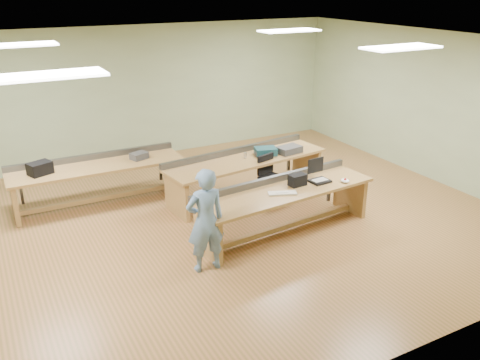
# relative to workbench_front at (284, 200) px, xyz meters

# --- Properties ---
(floor) EXTENTS (10.00, 10.00, 0.00)m
(floor) POSITION_rel_workbench_front_xyz_m (-0.97, 0.83, -0.56)
(floor) COLOR #A1673D
(floor) RESTS_ON ground
(ceiling) EXTENTS (10.00, 10.00, 0.00)m
(ceiling) POSITION_rel_workbench_front_xyz_m (-0.97, 0.83, 2.44)
(ceiling) COLOR silver
(ceiling) RESTS_ON wall_back
(wall_back) EXTENTS (10.00, 0.04, 3.00)m
(wall_back) POSITION_rel_workbench_front_xyz_m (-0.97, 4.83, 0.94)
(wall_back) COLOR #9FB388
(wall_back) RESTS_ON floor
(wall_front) EXTENTS (10.00, 0.04, 3.00)m
(wall_front) POSITION_rel_workbench_front_xyz_m (-0.97, -3.17, 0.94)
(wall_front) COLOR #9FB388
(wall_front) RESTS_ON floor
(wall_right) EXTENTS (0.04, 8.00, 3.00)m
(wall_right) POSITION_rel_workbench_front_xyz_m (4.03, 0.83, 0.94)
(wall_right) COLOR #9FB388
(wall_right) RESTS_ON floor
(fluor_panels) EXTENTS (6.20, 3.50, 0.03)m
(fluor_panels) POSITION_rel_workbench_front_xyz_m (-0.97, 0.83, 2.41)
(fluor_panels) COLOR white
(fluor_panels) RESTS_ON ceiling
(workbench_front) EXTENTS (3.19, 1.12, 0.86)m
(workbench_front) POSITION_rel_workbench_front_xyz_m (0.00, 0.00, 0.00)
(workbench_front) COLOR #B4814C
(workbench_front) RESTS_ON floor
(workbench_mid) EXTENTS (3.34, 1.27, 0.86)m
(workbench_mid) POSITION_rel_workbench_front_xyz_m (0.19, 1.64, 0.00)
(workbench_mid) COLOR #B4814C
(workbench_mid) RESTS_ON floor
(workbench_back) EXTENTS (3.14, 0.87, 0.86)m
(workbench_back) POSITION_rel_workbench_front_xyz_m (-2.41, 2.60, 0.00)
(workbench_back) COLOR #B4814C
(workbench_back) RESTS_ON floor
(person) EXTENTS (0.58, 0.39, 1.55)m
(person) POSITION_rel_workbench_front_xyz_m (-1.63, -0.49, 0.21)
(person) COLOR #6B91AF
(person) RESTS_ON floor
(laptop_base) EXTENTS (0.34, 0.29, 0.04)m
(laptop_base) POSITION_rel_workbench_front_xyz_m (0.69, -0.02, 0.21)
(laptop_base) COLOR black
(laptop_base) RESTS_ON workbench_front
(laptop_screen) EXTENTS (0.32, 0.04, 0.26)m
(laptop_screen) POSITION_rel_workbench_front_xyz_m (0.68, 0.11, 0.44)
(laptop_screen) COLOR black
(laptop_screen) RESTS_ON laptop_base
(keyboard) EXTENTS (0.48, 0.31, 0.03)m
(keyboard) POSITION_rel_workbench_front_xyz_m (-0.14, -0.15, 0.20)
(keyboard) COLOR beige
(keyboard) RESTS_ON workbench_front
(trackball_mouse) EXTENTS (0.14, 0.16, 0.07)m
(trackball_mouse) POSITION_rel_workbench_front_xyz_m (1.05, -0.23, 0.22)
(trackball_mouse) COLOR white
(trackball_mouse) RESTS_ON workbench_front
(camera_bag) EXTENTS (0.29, 0.20, 0.19)m
(camera_bag) POSITION_rel_workbench_front_xyz_m (0.27, 0.04, 0.28)
(camera_bag) COLOR black
(camera_bag) RESTS_ON workbench_front
(task_chair) EXTENTS (0.58, 0.58, 0.87)m
(task_chair) POSITION_rel_workbench_front_xyz_m (0.48, 1.19, -0.24)
(task_chair) COLOR black
(task_chair) RESTS_ON floor
(parts_bin_teal) EXTENTS (0.47, 0.41, 0.14)m
(parts_bin_teal) POSITION_rel_workbench_front_xyz_m (0.62, 1.63, 0.26)
(parts_bin_teal) COLOR #143942
(parts_bin_teal) RESTS_ON workbench_mid
(parts_bin_grey) EXTENTS (0.52, 0.37, 0.13)m
(parts_bin_grey) POSITION_rel_workbench_front_xyz_m (1.08, 1.52, 0.25)
(parts_bin_grey) COLOR #38383A
(parts_bin_grey) RESTS_ON workbench_mid
(mug) EXTENTS (0.15, 0.15, 0.09)m
(mug) POSITION_rel_workbench_front_xyz_m (0.43, 1.62, 0.23)
(mug) COLOR #38383A
(mug) RESTS_ON workbench_mid
(drinks_can) EXTENTS (0.07, 0.07, 0.11)m
(drinks_can) POSITION_rel_workbench_front_xyz_m (0.17, 1.64, 0.24)
(drinks_can) COLOR #B4B3B8
(drinks_can) RESTS_ON workbench_mid
(storage_box_back) EXTENTS (0.45, 0.39, 0.22)m
(storage_box_back) POSITION_rel_workbench_front_xyz_m (-3.38, 2.58, 0.30)
(storage_box_back) COLOR black
(storage_box_back) RESTS_ON workbench_back
(tray_back) EXTENTS (0.36, 0.31, 0.12)m
(tray_back) POSITION_rel_workbench_front_xyz_m (-1.61, 2.55, 0.25)
(tray_back) COLOR #38383A
(tray_back) RESTS_ON workbench_back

